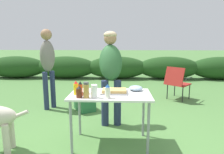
% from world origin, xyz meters
% --- Properties ---
extents(ground_plane, '(60.00, 60.00, 0.00)m').
position_xyz_m(ground_plane, '(0.00, 0.00, 0.00)').
color(ground_plane, '#4C7A3D').
extents(shrub_hedge, '(14.40, 0.90, 0.86)m').
position_xyz_m(shrub_hedge, '(0.00, 5.09, 0.43)').
color(shrub_hedge, '#1E4219').
rests_on(shrub_hedge, ground).
extents(folding_table, '(1.10, 0.64, 0.74)m').
position_xyz_m(folding_table, '(0.00, 0.00, 0.66)').
color(folding_table, silver).
rests_on(folding_table, ground).
extents(food_tray, '(0.37, 0.25, 0.06)m').
position_xyz_m(food_tray, '(0.05, 0.03, 0.77)').
color(food_tray, '#9E9EA3').
rests_on(food_tray, folding_table).
extents(plate_stack, '(0.26, 0.26, 0.03)m').
position_xyz_m(plate_stack, '(-0.31, 0.04, 0.76)').
color(plate_stack, white).
rests_on(plate_stack, folding_table).
extents(mixing_bowl, '(0.20, 0.20, 0.07)m').
position_xyz_m(mixing_bowl, '(0.36, 0.19, 0.78)').
color(mixing_bowl, '#99B2CC').
rests_on(mixing_bowl, folding_table).
extents(paper_cup_stack, '(0.08, 0.08, 0.17)m').
position_xyz_m(paper_cup_stack, '(-0.19, -0.20, 0.82)').
color(paper_cup_stack, white).
rests_on(paper_cup_stack, folding_table).
extents(mustard_bottle, '(0.07, 0.07, 0.19)m').
position_xyz_m(mustard_bottle, '(-0.46, -0.06, 0.83)').
color(mustard_bottle, yellow).
rests_on(mustard_bottle, folding_table).
extents(mayo_bottle, '(0.07, 0.07, 0.18)m').
position_xyz_m(mayo_bottle, '(-0.02, -0.21, 0.82)').
color(mayo_bottle, silver).
rests_on(mayo_bottle, folding_table).
extents(hot_sauce_bottle, '(0.06, 0.06, 0.20)m').
position_xyz_m(hot_sauce_bottle, '(-0.39, -0.12, 0.83)').
color(hot_sauce_bottle, '#CC4214').
rests_on(hot_sauce_bottle, folding_table).
extents(bbq_sauce_bottle, '(0.07, 0.07, 0.15)m').
position_xyz_m(bbq_sauce_bottle, '(-0.39, -0.21, 0.81)').
color(bbq_sauce_bottle, '#562314').
rests_on(bbq_sauce_bottle, folding_table).
extents(spice_jar, '(0.07, 0.07, 0.20)m').
position_xyz_m(spice_jar, '(-0.29, -0.21, 0.84)').
color(spice_jar, '#B2893D').
rests_on(spice_jar, folding_table).
extents(standing_person_in_olive_jacket, '(0.45, 0.54, 1.62)m').
position_xyz_m(standing_person_in_olive_jacket, '(-0.03, 0.77, 1.00)').
color(standing_person_in_olive_jacket, '#232D4C').
rests_on(standing_person_in_olive_jacket, ground).
extents(standing_person_in_gray_fleece, '(0.38, 0.41, 1.69)m').
position_xyz_m(standing_person_in_gray_fleece, '(-1.39, 1.48, 1.04)').
color(standing_person_in_gray_fleece, '#232D4C').
rests_on(standing_person_in_gray_fleece, ground).
extents(camp_chair_green_behind_table, '(0.73, 0.75, 0.83)m').
position_xyz_m(camp_chair_green_behind_table, '(1.54, 2.24, 0.47)').
color(camp_chair_green_behind_table, maroon).
rests_on(camp_chair_green_behind_table, ground).
extents(cooler_box, '(0.52, 0.58, 0.34)m').
position_xyz_m(cooler_box, '(-0.62, 1.41, 0.17)').
color(cooler_box, '#286B3D').
rests_on(cooler_box, ground).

